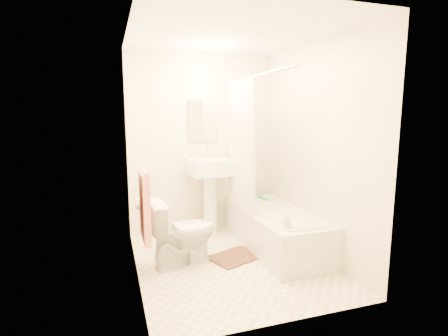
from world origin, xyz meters
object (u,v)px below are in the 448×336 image
object	(u,v)px
toilet	(182,232)
bath_mat	(235,257)
bathtub	(276,229)
sink	(211,193)
soap_bottle	(287,220)

from	to	relation	value
toilet	bath_mat	world-z (taller)	toilet
bathtub	bath_mat	xyz separation A→B (m)	(-0.57, -0.13, -0.22)
toilet	sink	distance (m)	1.03
toilet	sink	bearing A→B (deg)	-41.94
bathtub	toilet	bearing A→B (deg)	-175.29
toilet	bath_mat	distance (m)	0.68
bathtub	soap_bottle	xyz separation A→B (m)	(-0.20, -0.61, 0.31)
soap_bottle	bathtub	bearing A→B (deg)	72.15
bathtub	bath_mat	distance (m)	0.63
toilet	bath_mat	size ratio (longest dim) A/B	1.34
toilet	bath_mat	xyz separation A→B (m)	(0.59, -0.03, -0.35)
toilet	sink	xyz separation A→B (m)	(0.56, 0.84, 0.19)
sink	bathtub	size ratio (longest dim) A/B	0.67
bath_mat	bathtub	bearing A→B (deg)	12.68
bath_mat	soap_bottle	xyz separation A→B (m)	(0.38, -0.48, 0.53)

